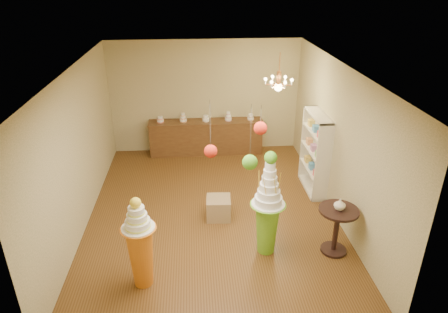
{
  "coord_description": "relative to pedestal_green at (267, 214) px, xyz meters",
  "views": [
    {
      "loc": [
        -0.32,
        -7.03,
        4.59
      ],
      "look_at": [
        0.25,
        0.0,
        1.26
      ],
      "focal_mm": 32.0,
      "sensor_mm": 36.0,
      "label": 1
    }
  ],
  "objects": [
    {
      "name": "burlap_riser",
      "position": [
        -0.77,
        1.13,
        -0.55
      ],
      "size": [
        0.51,
        0.51,
        0.44
      ],
      "primitive_type": "cube",
      "rotation": [
        0.0,
        0.0,
        -0.06
      ],
      "color": "#8F744D",
      "rests_on": "floor"
    },
    {
      "name": "pedestal_green",
      "position": [
        0.0,
        0.0,
        0.0
      ],
      "size": [
        0.72,
        0.72,
        1.95
      ],
      "rotation": [
        0.0,
        0.0,
        0.31
      ],
      "color": "#70BD2A",
      "rests_on": "floor"
    },
    {
      "name": "wall_right",
      "position": [
        1.61,
        1.33,
        0.74
      ],
      "size": [
        0.04,
        6.5,
        3.0
      ],
      "primitive_type": "cube",
      "color": "tan",
      "rests_on": "ground"
    },
    {
      "name": "wall_front",
      "position": [
        -0.89,
        -1.92,
        0.74
      ],
      "size": [
        5.0,
        0.04,
        3.0
      ],
      "primitive_type": "cube",
      "color": "tan",
      "rests_on": "ground"
    },
    {
      "name": "vase",
      "position": [
        1.21,
        -0.11,
        0.22
      ],
      "size": [
        0.23,
        0.23,
        0.2
      ],
      "primitive_type": "imported",
      "rotation": [
        0.0,
        0.0,
        0.2
      ],
      "color": "silver",
      "rests_on": "round_table"
    },
    {
      "name": "shelving_unit",
      "position": [
        1.45,
        2.13,
        0.14
      ],
      "size": [
        0.33,
        1.2,
        1.8
      ],
      "color": "silver",
      "rests_on": "floor"
    },
    {
      "name": "chandelier",
      "position": [
        0.65,
        2.7,
        1.54
      ],
      "size": [
        0.78,
        0.78,
        0.85
      ],
      "rotation": [
        0.0,
        0.0,
        -0.23
      ],
      "color": "#ED9653",
      "rests_on": "ceiling"
    },
    {
      "name": "wall_left",
      "position": [
        -3.39,
        1.33,
        0.74
      ],
      "size": [
        0.04,
        6.5,
        3.0
      ],
      "primitive_type": "cube",
      "color": "tan",
      "rests_on": "ground"
    },
    {
      "name": "pedestal_orange",
      "position": [
        -2.1,
        -0.65,
        -0.1
      ],
      "size": [
        0.62,
        0.62,
        1.59
      ],
      "rotation": [
        0.0,
        0.0,
        -0.27
      ],
      "color": "orange",
      "rests_on": "floor"
    },
    {
      "name": "sideboard",
      "position": [
        -0.89,
        4.3,
        -0.29
      ],
      "size": [
        3.04,
        0.54,
        1.16
      ],
      "color": "#55351A",
      "rests_on": "floor"
    },
    {
      "name": "pom_red_left",
      "position": [
        -0.99,
        -0.53,
        1.47
      ],
      "size": [
        0.19,
        0.19,
        0.86
      ],
      "color": "#3E382D",
      "rests_on": "ceiling"
    },
    {
      "name": "pom_red_right",
      "position": [
        -0.33,
        -0.81,
        1.91
      ],
      "size": [
        0.18,
        0.18,
        0.41
      ],
      "color": "#3E382D",
      "rests_on": "ceiling"
    },
    {
      "name": "round_table",
      "position": [
        1.21,
        -0.11,
        -0.2
      ],
      "size": [
        0.9,
        0.9,
        0.88
      ],
      "rotation": [
        0.0,
        0.0,
        0.4
      ],
      "color": "black",
      "rests_on": "floor"
    },
    {
      "name": "ceiling",
      "position": [
        -0.89,
        1.33,
        2.24
      ],
      "size": [
        6.5,
        6.5,
        0.0
      ],
      "primitive_type": "plane",
      "rotation": [
        3.14,
        0.0,
        0.0
      ],
      "color": "white",
      "rests_on": "ground"
    },
    {
      "name": "floor",
      "position": [
        -0.89,
        1.33,
        -0.76
      ],
      "size": [
        6.5,
        6.5,
        0.0
      ],
      "primitive_type": "plane",
      "color": "#573717",
      "rests_on": "ground"
    },
    {
      "name": "pom_green_mid",
      "position": [
        -0.45,
        -0.76,
        1.39
      ],
      "size": [
        0.22,
        0.22,
        0.96
      ],
      "color": "#3E382D",
      "rests_on": "ceiling"
    },
    {
      "name": "wall_back",
      "position": [
        -0.89,
        4.58,
        0.74
      ],
      "size": [
        5.0,
        0.04,
        3.0
      ],
      "primitive_type": "cube",
      "color": "tan",
      "rests_on": "ground"
    }
  ]
}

